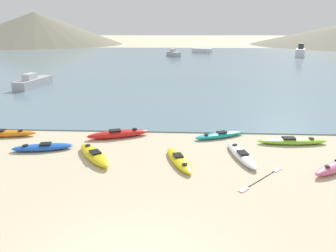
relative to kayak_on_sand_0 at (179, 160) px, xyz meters
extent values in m
cube|color=slate|center=(-0.99, 38.92, -0.10)|extent=(160.00, 70.00, 0.06)
cone|color=gray|center=(-45.32, 88.60, 4.62)|extent=(51.99, 51.99, 9.51)
ellipsoid|color=yellow|center=(0.00, 0.00, 0.00)|extent=(1.47, 2.87, 0.25)
cube|color=black|center=(-0.04, 0.13, 0.15)|extent=(0.49, 0.59, 0.05)
cylinder|color=black|center=(0.24, -0.73, 0.13)|extent=(0.22, 0.22, 0.02)
ellipsoid|color=teal|center=(1.98, 3.30, -0.01)|extent=(2.73, 1.71, 0.25)
cube|color=black|center=(2.10, 3.36, 0.14)|extent=(0.59, 0.51, 0.05)
cylinder|color=black|center=(1.30, 2.98, 0.13)|extent=(0.21, 0.21, 0.02)
cylinder|color=black|center=(5.61, -0.85, 0.22)|extent=(0.20, 0.20, 0.02)
ellipsoid|color=orange|center=(-9.09, 2.88, 0.02)|extent=(3.46, 1.04, 0.30)
cylinder|color=black|center=(-8.16, 2.99, 0.18)|extent=(0.23, 0.23, 0.02)
ellipsoid|color=blue|center=(-6.22, 1.11, 0.01)|extent=(2.76, 1.32, 0.27)
cube|color=black|center=(-6.09, 1.14, 0.16)|extent=(0.56, 0.50, 0.05)
cylinder|color=black|center=(-6.93, 0.94, 0.15)|extent=(0.25, 0.25, 0.02)
ellipsoid|color=white|center=(2.66, 0.69, 0.00)|extent=(1.23, 3.18, 0.26)
cube|color=black|center=(2.69, 0.54, 0.16)|extent=(0.46, 0.62, 0.05)
cylinder|color=black|center=(2.49, 1.53, 0.14)|extent=(0.23, 0.23, 0.02)
ellipsoid|color=red|center=(-3.15, 3.06, 0.05)|extent=(3.16, 1.77, 0.35)
cube|color=black|center=(-3.29, 3.01, 0.25)|extent=(0.66, 0.57, 0.05)
cylinder|color=black|center=(-2.35, 3.36, 0.24)|extent=(0.25, 0.25, 0.02)
ellipsoid|color=#8CCC2D|center=(5.36, 2.56, 0.00)|extent=(3.34, 0.92, 0.26)
cube|color=black|center=(5.20, 2.56, 0.16)|extent=(0.62, 0.44, 0.05)
cylinder|color=black|center=(6.27, 2.61, 0.15)|extent=(0.26, 0.26, 0.02)
ellipsoid|color=yellow|center=(-3.61, 0.27, 0.03)|extent=(2.28, 2.88, 0.32)
cube|color=black|center=(-3.53, 0.14, 0.22)|extent=(0.62, 0.66, 0.05)
cylinder|color=black|center=(-4.08, 0.95, 0.20)|extent=(0.24, 0.24, 0.02)
cube|color=#B2B2B7|center=(-13.62, 16.50, 0.31)|extent=(1.88, 4.68, 0.76)
cube|color=silver|center=(-13.69, 16.05, 0.96)|extent=(0.92, 1.46, 0.53)
cube|color=white|center=(3.61, 57.37, 0.39)|extent=(4.33, 2.79, 0.91)
cube|color=white|center=(21.08, 49.65, 0.62)|extent=(2.87, 4.41, 1.37)
cube|color=#333338|center=(21.23, 50.04, 1.78)|extent=(1.28, 1.48, 0.96)
cube|color=#B2B2B7|center=(-2.04, 48.91, 0.34)|extent=(2.80, 3.85, 0.81)
cube|color=silver|center=(-2.19, 49.24, 1.03)|extent=(1.21, 1.33, 0.57)
cylinder|color=black|center=(3.06, -1.39, -0.11)|extent=(1.31, 1.42, 0.03)
cube|color=#E5668C|center=(2.27, -2.25, -0.11)|extent=(0.43, 0.45, 0.03)
cube|color=#E5668C|center=(3.86, -0.53, -0.11)|extent=(0.43, 0.45, 0.03)
camera|label=1|loc=(0.21, -12.49, 5.28)|focal=35.00mm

